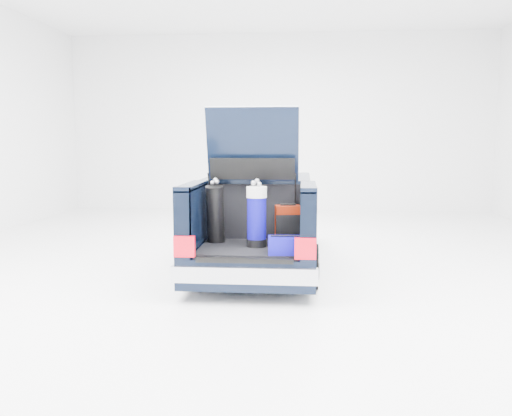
# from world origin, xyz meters

# --- Properties ---
(ground) EXTENTS (14.00, 14.00, 0.00)m
(ground) POSITION_xyz_m (0.00, 0.00, 0.00)
(ground) COLOR white
(ground) RESTS_ON ground
(car) EXTENTS (1.87, 4.65, 2.47)m
(car) POSITION_xyz_m (-0.00, 0.11, 0.67)
(car) COLOR black
(car) RESTS_ON ground
(red_suitcase) EXTENTS (0.36, 0.27, 0.56)m
(red_suitcase) POSITION_xyz_m (0.50, -1.23, 0.86)
(red_suitcase) COLOR #621203
(red_suitcase) RESTS_ON car
(black_golf_bag) EXTENTS (0.25, 0.36, 0.90)m
(black_golf_bag) POSITION_xyz_m (-0.50, -1.25, 1.00)
(black_golf_bag) COLOR black
(black_golf_bag) RESTS_ON car
(blue_golf_bag) EXTENTS (0.36, 0.36, 0.91)m
(blue_golf_bag) POSITION_xyz_m (0.09, -1.47, 1.01)
(blue_golf_bag) COLOR black
(blue_golf_bag) RESTS_ON car
(blue_duffel) EXTENTS (0.46, 0.32, 0.24)m
(blue_duffel) POSITION_xyz_m (0.50, -1.90, 0.71)
(blue_duffel) COLOR #0B0581
(blue_duffel) RESTS_ON car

